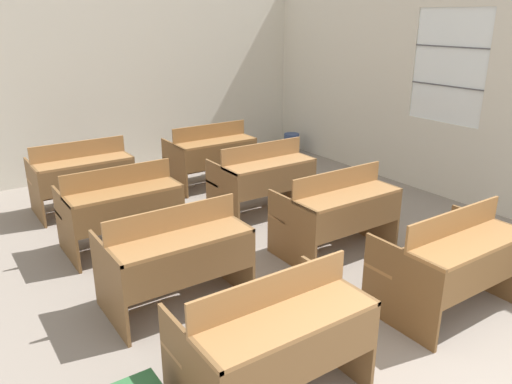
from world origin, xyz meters
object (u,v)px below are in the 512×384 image
object	(u,v)px
bench_front_left	(273,336)
bench_front_right	(451,259)
bench_third_left	(121,206)
bench_third_right	(263,177)
bench_back_right	(211,154)
bench_back_left	(82,175)
wastepaper_bin	(292,144)
bench_second_left	(175,255)
bench_second_right	(337,210)

from	to	relation	value
bench_front_left	bench_front_right	xyz separation A→B (m)	(1.85, 0.02, 0.00)
bench_third_left	bench_third_right	world-z (taller)	same
bench_front_right	bench_back_right	size ratio (longest dim) A/B	1.00
bench_back_left	wastepaper_bin	xyz separation A→B (m)	(3.92, 0.69, -0.29)
bench_second_left	bench_back_left	world-z (taller)	same
bench_second_right	bench_back_right	xyz separation A→B (m)	(0.02, 2.70, 0.00)
bench_second_left	bench_third_right	size ratio (longest dim) A/B	1.00
bench_front_left	bench_second_right	xyz separation A→B (m)	(1.82, 1.37, 0.00)
bench_third_right	bench_back_right	world-z (taller)	same
bench_back_right	wastepaper_bin	xyz separation A→B (m)	(2.07, 0.72, -0.29)
bench_front_right	bench_back_left	distance (m)	4.48
bench_front_right	bench_second_left	xyz separation A→B (m)	(-1.87, 1.35, 0.00)
bench_second_left	bench_third_left	world-z (taller)	same
bench_front_right	bench_second_left	world-z (taller)	same
bench_front_left	bench_front_right	distance (m)	1.85
bench_front_left	wastepaper_bin	world-z (taller)	bench_front_left
bench_third_left	wastepaper_bin	xyz separation A→B (m)	(3.90, 2.04, -0.29)
bench_front_left	bench_third_right	bearing A→B (deg)	56.20
bench_front_left	bench_third_left	bearing A→B (deg)	89.97
bench_third_right	wastepaper_bin	size ratio (longest dim) A/B	3.15
bench_second_left	bench_back_right	world-z (taller)	same
bench_second_right	bench_third_left	xyz separation A→B (m)	(-1.82, 1.38, 0.00)
bench_second_left	bench_third_right	bearing A→B (deg)	36.36
bench_third_left	bench_third_right	size ratio (longest dim) A/B	1.00
bench_third_left	bench_back_right	xyz separation A→B (m)	(1.83, 1.32, 0.00)
bench_front_right	bench_back_left	bearing A→B (deg)	114.68
bench_front_left	bench_back_left	size ratio (longest dim) A/B	1.00
bench_front_left	bench_second_left	size ratio (longest dim) A/B	1.00
bench_second_right	wastepaper_bin	xyz separation A→B (m)	(2.08, 3.42, -0.29)
bench_back_left	bench_second_left	bearing A→B (deg)	-89.97
bench_second_right	bench_third_right	distance (m)	1.37
bench_front_left	bench_back_left	world-z (taller)	same
bench_front_left	bench_third_left	distance (m)	2.74
bench_second_left	bench_third_left	bearing A→B (deg)	89.11
bench_front_left	bench_front_right	bearing A→B (deg)	0.73
bench_front_left	bench_second_left	world-z (taller)	same
bench_second_left	bench_third_right	distance (m)	2.30
bench_front_left	bench_back_left	distance (m)	4.09
bench_third_right	wastepaper_bin	xyz separation A→B (m)	(2.07, 2.05, -0.29)
bench_second_right	bench_third_left	size ratio (longest dim) A/B	1.00
bench_third_left	wastepaper_bin	size ratio (longest dim) A/B	3.15
bench_third_right	wastepaper_bin	world-z (taller)	bench_third_right
bench_front_left	bench_third_right	world-z (taller)	same
bench_third_right	bench_second_right	bearing A→B (deg)	-90.53
bench_front_right	bench_second_right	bearing A→B (deg)	91.34
bench_back_left	wastepaper_bin	world-z (taller)	bench_back_left
bench_third_right	bench_back_left	xyz separation A→B (m)	(-1.85, 1.36, 0.00)
bench_second_right	bench_third_right	world-z (taller)	same
bench_front_right	bench_back_right	distance (m)	4.04
bench_back_left	bench_back_right	world-z (taller)	same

